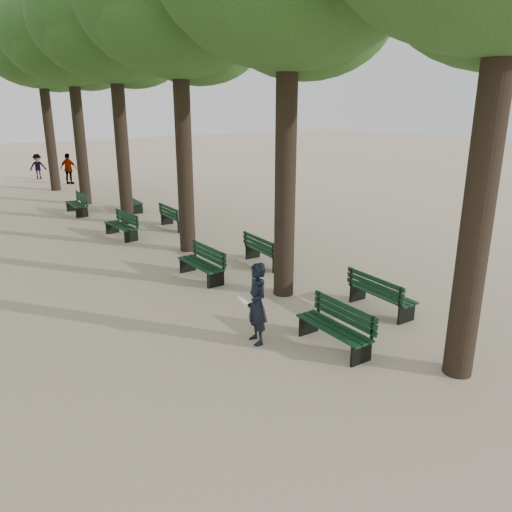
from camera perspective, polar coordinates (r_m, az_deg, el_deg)
ground at (r=10.21m, az=7.64°, el=-11.08°), size 120.00×120.00×0.00m
tree_central_2 at (r=16.59m, az=-8.95°, el=26.89°), size 6.00×6.00×9.95m
tree_central_3 at (r=21.05m, az=-16.11°, el=24.38°), size 6.00×6.00×9.95m
tree_central_4 at (r=25.71m, az=-20.56°, el=22.58°), size 6.00×6.00×9.95m
tree_central_5 at (r=30.48m, az=-23.57°, el=21.27°), size 6.00×6.00×9.95m
bench_left_0 at (r=10.38m, az=8.84°, el=-8.97°), size 0.67×1.83×0.92m
bench_left_1 at (r=14.16m, az=-6.30°, el=-1.58°), size 0.60×1.81×0.92m
bench_left_2 at (r=19.07m, az=-15.14°, el=2.85°), size 0.66×1.83×0.92m
bench_left_3 at (r=23.67m, az=-19.80°, el=5.16°), size 0.67×1.83×0.92m
bench_right_0 at (r=12.34m, az=14.11°, el=-4.93°), size 0.71×1.84×0.92m
bench_right_1 at (r=15.31m, az=1.15°, el=-0.02°), size 0.74×1.85×0.92m
bench_right_2 at (r=20.04m, az=-9.21°, el=3.92°), size 0.68×1.83×0.92m
bench_right_3 at (r=23.72m, az=-14.01°, el=5.70°), size 0.78×1.85×0.92m
man_with_map at (r=10.23m, az=0.08°, el=-5.48°), size 0.68×0.76×1.74m
pedestrian_b at (r=35.56m, az=-23.67°, el=9.35°), size 1.05×0.40×1.60m
pedestrian_c at (r=32.56m, az=-20.62°, el=9.31°), size 1.00×1.05×1.85m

